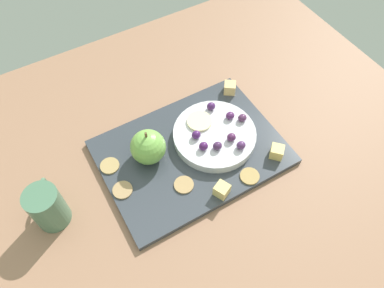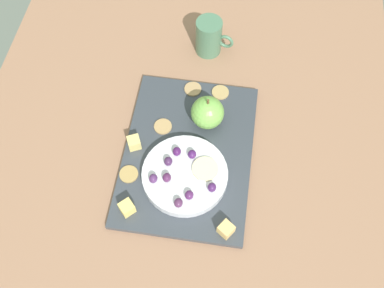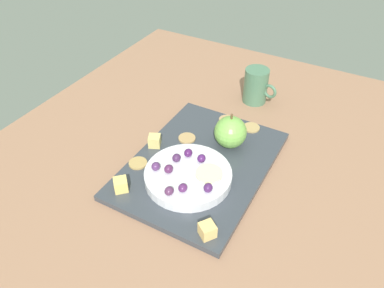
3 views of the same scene
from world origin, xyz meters
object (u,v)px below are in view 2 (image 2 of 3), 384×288
Objects in this scene: grape_7 at (153,178)px; cup at (209,37)px; serving_dish at (185,175)px; grape_3 at (212,187)px; cheese_cube_1 at (134,143)px; cracker_1 at (193,89)px; cracker_2 at (129,174)px; grape_4 at (176,151)px; grape_6 at (192,154)px; grape_1 at (167,178)px; cracker_0 at (163,126)px; cracker_3 at (220,92)px; grape_2 at (178,203)px; grape_5 at (189,195)px; apple_slice_0 at (205,169)px; cheese_cube_2 at (226,229)px; apple_whole at (207,113)px; grape_0 at (168,161)px; cheese_cube_0 at (127,208)px; platter at (188,154)px.

grape_7 is 0.21× the size of cup.
grape_3 is (-2.79, -6.07, 2.02)cm from serving_dish.
cheese_cube_1 is 0.66× the size of cracker_1.
cracker_2 is 18.44cm from grape_3.
grape_4 is 3.57cm from grape_6.
grape_1 is 39.15cm from cup.
cracker_0 and cracker_3 have the same top height.
grape_2 is 11.71cm from grape_4.
grape_7 is (-14.32, -0.74, 2.89)cm from cracker_0.
grape_5 is 0.36× the size of apple_slice_0.
grape_7 is (-0.61, 2.75, -0.01)cm from grape_1.
cracker_3 is 21.76cm from apple_slice_0.
serving_dish is 5.47cm from grape_4.
cheese_cube_1 and cheese_cube_2 have the same top height.
apple_slice_0 is at bearing -65.65° from grape_1.
grape_0 is at bearing 152.75° from apple_whole.
grape_5 is at bearing 176.79° from apple_whole.
cup is (35.54, 3.83, 1.00)cm from apple_slice_0.
grape_1 is at bearing 114.35° from apple_slice_0.
grape_6 is at bearing -40.78° from cheese_cube_0.
grape_1 is at bearing 159.36° from apple_whole.
serving_dish is at bearing 179.53° from cup.
grape_6 is at bearing -5.63° from grape_2.
serving_dish is 4.66cm from grape_0.
grape_0 reaches higher than cracker_0.
grape_0 is at bearing 65.21° from serving_dish.
grape_7 reaches higher than cracker_2.
platter is at bearing 10.14° from grape_5.
cup reaches higher than grape_4.
cracker_0 is 1.00× the size of cracker_2.
grape_1 is at bearing 161.53° from cracker_3.
cheese_cube_1 is (-0.06, 12.02, 2.02)cm from platter.
grape_6 is 0.36× the size of apple_slice_0.
cracker_2 is (-7.20, 11.78, 0.88)cm from platter.
cheese_cube_2 is 0.66× the size of cracker_3.
grape_6 reaches higher than cheese_cube_1.
cheese_cube_0 is 1.35× the size of grape_2.
cheese_cube_0 reaches higher than cracker_1.
serving_dish reaches higher than cracker_3.
cracker_3 is 26.05cm from grape_3.
cracker_0 is at bearing 30.66° from serving_dish.
cheese_cube_1 is 1.35× the size of grape_1.
grape_4 reaches higher than cracker_1.
grape_3 is at bearing -144.30° from platter.
apple_whole is (14.66, -2.82, 2.66)cm from serving_dish.
grape_3 is at bearing -143.52° from grape_6.
grape_6 is (-18.89, 4.00, 2.87)cm from cracker_3.
grape_0 is 0.36× the size of apple_slice_0.
cracker_3 is 28.48cm from grape_5.
grape_3 is at bearing -95.18° from cracker_2.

